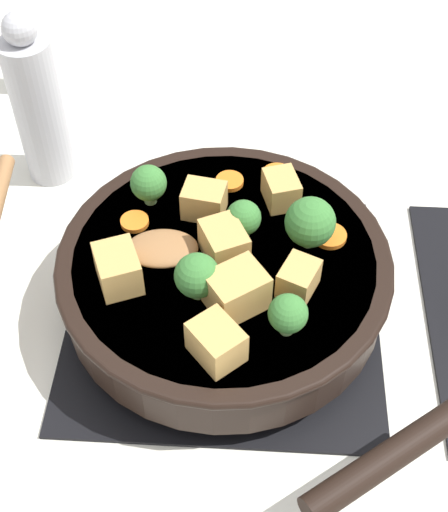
{
  "coord_description": "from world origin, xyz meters",
  "views": [
    {
      "loc": [
        0.44,
        0.03,
        0.58
      ],
      "look_at": [
        0.0,
        0.0,
        0.08
      ],
      "focal_mm": 50.0,
      "sensor_mm": 36.0,
      "label": 1
    }
  ],
  "objects_px": {
    "wooden_spoon": "(55,254)",
    "salt_shaker": "(22,60)",
    "pepper_mill": "(38,106)",
    "skillet_pan": "(225,274)"
  },
  "relations": [
    {
      "from": "wooden_spoon",
      "to": "salt_shaker",
      "type": "bearing_deg",
      "value": -160.32
    },
    {
      "from": "wooden_spoon",
      "to": "pepper_mill",
      "type": "distance_m",
      "value": 0.22
    },
    {
      "from": "wooden_spoon",
      "to": "skillet_pan",
      "type": "bearing_deg",
      "value": 94.1
    },
    {
      "from": "salt_shaker",
      "to": "skillet_pan",
      "type": "bearing_deg",
      "value": 38.74
    },
    {
      "from": "wooden_spoon",
      "to": "pepper_mill",
      "type": "xyz_separation_m",
      "value": [
        -0.21,
        -0.06,
        0.01
      ]
    },
    {
      "from": "wooden_spoon",
      "to": "salt_shaker",
      "type": "xyz_separation_m",
      "value": [
        -0.37,
        -0.13,
        -0.05
      ]
    },
    {
      "from": "wooden_spoon",
      "to": "pepper_mill",
      "type": "bearing_deg",
      "value": -163.25
    },
    {
      "from": "pepper_mill",
      "to": "salt_shaker",
      "type": "distance_m",
      "value": 0.19
    },
    {
      "from": "pepper_mill",
      "to": "wooden_spoon",
      "type": "bearing_deg",
      "value": 16.75
    },
    {
      "from": "skillet_pan",
      "to": "salt_shaker",
      "type": "distance_m",
      "value": 0.47
    }
  ]
}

